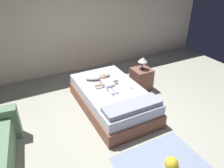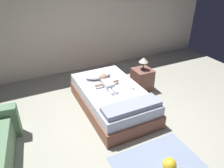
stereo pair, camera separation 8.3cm
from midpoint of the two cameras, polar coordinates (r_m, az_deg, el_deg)
ground_plane at (r=3.87m, az=6.52°, el=-13.13°), size 8.00×8.00×0.00m
wall_behind_bed at (r=5.75m, az=-9.25°, el=15.94°), size 8.00×0.12×2.61m
bed at (r=4.33m, az=0.55°, el=-3.90°), size 1.15×1.99×0.47m
pillow at (r=4.59m, az=-3.32°, el=2.40°), size 0.55×0.32×0.12m
baby at (r=4.28m, az=-0.98°, el=0.49°), size 0.51×0.64×0.19m
toothbrush at (r=4.48m, az=1.64°, el=0.94°), size 0.04×0.17×0.02m
nightstand at (r=5.02m, az=8.48°, el=1.16°), size 0.41×0.44×0.52m
lamp at (r=4.82m, az=8.89°, el=6.15°), size 0.21×0.21×0.29m
toy_ball at (r=3.37m, az=15.75°, el=-19.96°), size 0.20×0.20×0.20m
blanket at (r=3.64m, az=5.84°, el=-5.95°), size 1.03×0.34×0.09m
baby_bottle at (r=4.21m, az=5.85°, el=-0.92°), size 0.08×0.11×0.07m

